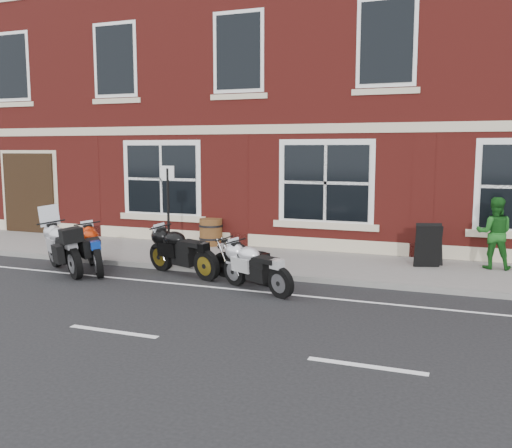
% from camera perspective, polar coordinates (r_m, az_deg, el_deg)
% --- Properties ---
extents(ground, '(80.00, 80.00, 0.00)m').
position_cam_1_polar(ground, '(11.91, -5.69, -6.44)').
color(ground, black).
rests_on(ground, ground).
extents(sidewalk, '(30.00, 3.00, 0.12)m').
position_cam_1_polar(sidewalk, '(14.57, -0.36, -3.58)').
color(sidewalk, slate).
rests_on(sidewalk, ground).
extents(kerb, '(30.00, 0.16, 0.12)m').
position_cam_1_polar(kerb, '(13.15, -2.89, -4.81)').
color(kerb, slate).
rests_on(kerb, ground).
extents(pub_building, '(24.00, 12.00, 12.00)m').
position_cam_1_polar(pub_building, '(21.68, 7.21, 15.79)').
color(pub_building, maroon).
rests_on(pub_building, ground).
extents(moto_touring_silver, '(2.00, 1.44, 1.53)m').
position_cam_1_polar(moto_touring_silver, '(14.05, -18.61, -2.07)').
color(moto_touring_silver, black).
rests_on(moto_touring_silver, ground).
extents(moto_sport_red, '(1.61, 1.70, 0.99)m').
position_cam_1_polar(moto_sport_red, '(13.98, -15.77, -2.22)').
color(moto_sport_red, black).
rests_on(moto_sport_red, ground).
extents(moto_sport_black, '(2.14, 0.91, 1.00)m').
position_cam_1_polar(moto_sport_black, '(13.10, -7.35, -2.61)').
color(moto_sport_black, black).
rests_on(moto_sport_black, ground).
extents(moto_sport_silver, '(1.84, 1.04, 0.90)m').
position_cam_1_polar(moto_sport_silver, '(11.55, 0.06, -4.21)').
color(moto_sport_silver, black).
rests_on(moto_sport_silver, ground).
extents(moto_naked_black, '(1.78, 0.79, 0.84)m').
position_cam_1_polar(moto_naked_black, '(12.43, -1.16, -3.55)').
color(moto_naked_black, black).
rests_on(moto_naked_black, ground).
extents(pedestrian_right, '(0.82, 0.64, 1.66)m').
position_cam_1_polar(pedestrian_right, '(14.18, 22.74, -0.84)').
color(pedestrian_right, '#185519').
rests_on(pedestrian_right, sidewalk).
extents(a_board_sign, '(0.70, 0.57, 1.01)m').
position_cam_1_polar(a_board_sign, '(13.94, 16.88, -2.06)').
color(a_board_sign, black).
rests_on(a_board_sign, sidewalk).
extents(barrel_planter, '(0.69, 0.69, 0.77)m').
position_cam_1_polar(barrel_planter, '(16.38, -4.53, -0.79)').
color(barrel_planter, '#523C16').
rests_on(barrel_planter, sidewalk).
extents(parking_sign, '(0.33, 0.06, 2.35)m').
position_cam_1_polar(parking_sign, '(13.76, -8.77, 1.64)').
color(parking_sign, black).
rests_on(parking_sign, sidewalk).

